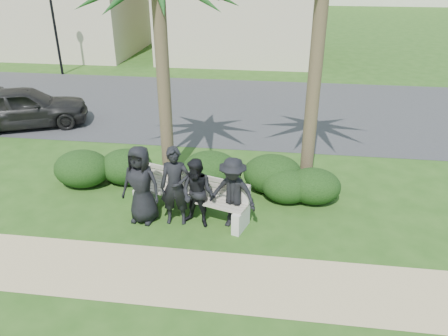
{
  "coord_description": "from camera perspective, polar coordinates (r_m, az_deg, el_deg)",
  "views": [
    {
      "loc": [
        1.63,
        -7.88,
        5.25
      ],
      "look_at": [
        0.43,
        1.0,
        0.86
      ],
      "focal_mm": 35.0,
      "sensor_mm": 36.0,
      "label": 1
    }
  ],
  "objects": [
    {
      "name": "hedge_f",
      "position": [
        10.39,
        11.63,
        -2.19
      ],
      "size": [
        1.26,
        1.04,
        0.82
      ],
      "primitive_type": "ellipsoid",
      "color": "black",
      "rests_on": "ground"
    },
    {
      "name": "park_bench",
      "position": [
        9.66,
        -4.43,
        -3.99
      ],
      "size": [
        2.79,
        1.37,
        0.92
      ],
      "rotation": [
        0.0,
        0.0,
        -0.31
      ],
      "color": "gray",
      "rests_on": "ground"
    },
    {
      "name": "footpath",
      "position": [
        8.19,
        -5.8,
        -13.88
      ],
      "size": [
        30.0,
        1.6,
        0.01
      ],
      "primitive_type": "cube",
      "color": "tan",
      "rests_on": "ground"
    },
    {
      "name": "man_d",
      "position": [
        9.06,
        1.14,
        -3.31
      ],
      "size": [
        1.15,
        0.85,
        1.59
      ],
      "primitive_type": "imported",
      "rotation": [
        0.0,
        0.0,
        -0.28
      ],
      "color": "black",
      "rests_on": "ground"
    },
    {
      "name": "hedge_c",
      "position": [
        10.47,
        -3.03,
        -1.7
      ],
      "size": [
        1.12,
        0.93,
        0.73
      ],
      "primitive_type": "ellipsoid",
      "color": "black",
      "rests_on": "ground"
    },
    {
      "name": "asphalt_street",
      "position": [
        16.8,
        1.74,
        7.91
      ],
      "size": [
        160.0,
        8.0,
        0.01
      ],
      "primitive_type": "cube",
      "color": "#2D2D30",
      "rests_on": "ground"
    },
    {
      "name": "hedge_a",
      "position": [
        11.46,
        -18.04,
        0.06
      ],
      "size": [
        1.41,
        1.17,
        0.92
      ],
      "primitive_type": "ellipsoid",
      "color": "black",
      "rests_on": "ground"
    },
    {
      "name": "car_a",
      "position": [
        16.09,
        -24.64,
        7.25
      ],
      "size": [
        4.32,
        3.05,
        1.37
      ],
      "primitive_type": "imported",
      "rotation": [
        0.0,
        0.0,
        1.97
      ],
      "color": "black",
      "rests_on": "ground"
    },
    {
      "name": "man_b",
      "position": [
        9.2,
        -6.38,
        -2.4
      ],
      "size": [
        0.68,
        0.48,
        1.76
      ],
      "primitive_type": "imported",
      "rotation": [
        0.0,
        0.0,
        0.1
      ],
      "color": "black",
      "rests_on": "ground"
    },
    {
      "name": "man_a",
      "position": [
        9.39,
        -10.77,
        -2.16
      ],
      "size": [
        0.93,
        0.68,
        1.75
      ],
      "primitive_type": "imported",
      "rotation": [
        0.0,
        0.0,
        -0.16
      ],
      "color": "black",
      "rests_on": "ground"
    },
    {
      "name": "man_c",
      "position": [
        9.12,
        -3.49,
        -3.36
      ],
      "size": [
        0.87,
        0.76,
        1.53
      ],
      "primitive_type": "imported",
      "rotation": [
        0.0,
        0.0,
        -0.27
      ],
      "color": "black",
      "rests_on": "ground"
    },
    {
      "name": "ground",
      "position": [
        9.6,
        -3.39,
        -7.06
      ],
      "size": [
        160.0,
        160.0,
        0.0
      ],
      "primitive_type": "plane",
      "color": "#244A15",
      "rests_on": "ground"
    },
    {
      "name": "hedge_b",
      "position": [
        11.31,
        -12.65,
        0.3
      ],
      "size": [
        1.35,
        1.12,
        0.88
      ],
      "primitive_type": "ellipsoid",
      "color": "black",
      "rests_on": "ground"
    },
    {
      "name": "hedge_d",
      "position": [
        10.8,
        -1.78,
        -0.14
      ],
      "size": [
        1.44,
        1.19,
        0.94
      ],
      "primitive_type": "ellipsoid",
      "color": "black",
      "rests_on": "ground"
    },
    {
      "name": "hedge_e",
      "position": [
        10.32,
        8.19,
        -2.26
      ],
      "size": [
        1.18,
        0.98,
        0.77
      ],
      "primitive_type": "ellipsoid",
      "color": "black",
      "rests_on": "ground"
    },
    {
      "name": "street_lamp",
      "position": [
        22.66,
        -21.53,
        18.6
      ],
      "size": [
        0.36,
        0.36,
        4.29
      ],
      "color": "black",
      "rests_on": "ground"
    },
    {
      "name": "hedge_extra",
      "position": [
        10.68,
        6.39,
        -0.63
      ],
      "size": [
        1.44,
        1.19,
        0.94
      ],
      "primitive_type": "ellipsoid",
      "color": "black",
      "rests_on": "ground"
    }
  ]
}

